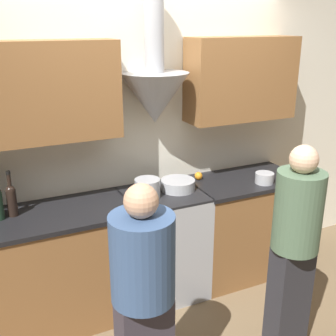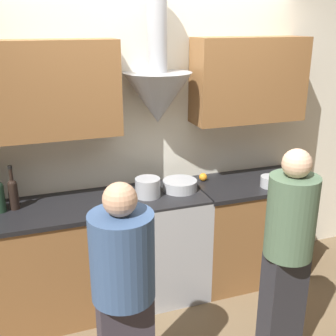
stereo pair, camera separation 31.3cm
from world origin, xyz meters
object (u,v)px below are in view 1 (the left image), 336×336
(stock_pot, at_px, (147,188))
(mixing_bowl, at_px, (178,185))
(stove_range, at_px, (163,243))
(saucepan, at_px, (264,178))
(person_foreground_left, at_px, (143,297))
(wine_bottle_7, at_px, (11,198))
(person_foreground_right, at_px, (294,245))
(orange_fruit, at_px, (198,176))

(stock_pot, bearing_deg, mixing_bowl, 7.09)
(stove_range, relative_size, stock_pot, 4.61)
(stock_pot, relative_size, mixing_bowl, 0.71)
(mixing_bowl, bearing_deg, saucepan, -13.45)
(stove_range, relative_size, person_foreground_left, 0.63)
(wine_bottle_7, bearing_deg, mixing_bowl, -2.61)
(mixing_bowl, bearing_deg, stock_pot, -172.91)
(saucepan, bearing_deg, stock_pot, 172.14)
(mixing_bowl, distance_m, saucepan, 0.77)
(stock_pot, xyz_separation_m, person_foreground_right, (0.64, -1.00, -0.15))
(wine_bottle_7, bearing_deg, stock_pot, -5.37)
(stove_range, xyz_separation_m, wine_bottle_7, (-1.16, 0.07, 0.60))
(orange_fruit, bearing_deg, person_foreground_right, -85.86)
(wine_bottle_7, bearing_deg, stove_range, -3.59)
(orange_fruit, distance_m, person_foreground_left, 1.58)
(orange_fruit, xyz_separation_m, saucepan, (0.48, -0.31, 0.01))
(mixing_bowl, height_order, person_foreground_left, person_foreground_left)
(mixing_bowl, bearing_deg, person_foreground_left, -124.76)
(stock_pot, distance_m, mixing_bowl, 0.29)
(saucepan, bearing_deg, person_foreground_left, -149.26)
(stock_pot, distance_m, person_foreground_right, 1.20)
(mixing_bowl, distance_m, person_foreground_right, 1.10)
(orange_fruit, relative_size, person_foreground_right, 0.05)
(stove_range, distance_m, stock_pot, 0.56)
(person_foreground_left, bearing_deg, mixing_bowl, 55.24)
(stove_range, relative_size, mixing_bowl, 3.29)
(stock_pot, xyz_separation_m, saucepan, (1.04, -0.14, -0.03))
(stock_pot, xyz_separation_m, person_foreground_left, (-0.45, -1.03, -0.20))
(wine_bottle_7, height_order, person_foreground_right, person_foreground_right)
(mixing_bowl, height_order, saucepan, saucepan)
(stove_range, relative_size, person_foreground_right, 0.60)
(wine_bottle_7, bearing_deg, saucepan, -6.64)
(stock_pot, bearing_deg, wine_bottle_7, 174.63)
(wine_bottle_7, xyz_separation_m, stock_pot, (1.01, -0.10, -0.06))
(stove_range, distance_m, saucepan, 1.04)
(orange_fruit, bearing_deg, saucepan, -33.23)
(mixing_bowl, bearing_deg, wine_bottle_7, 177.39)
(person_foreground_left, xyz_separation_m, person_foreground_right, (1.09, 0.03, 0.05))
(stock_pot, bearing_deg, stove_range, 8.89)
(stove_range, height_order, saucepan, saucepan)
(stock_pot, height_order, orange_fruit, stock_pot)
(saucepan, xyz_separation_m, person_foreground_right, (-0.39, -0.86, -0.12))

